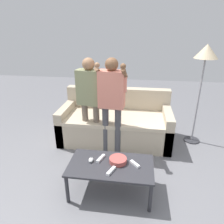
# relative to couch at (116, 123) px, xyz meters

# --- Properties ---
(ground_plane) EXTENTS (12.00, 12.00, 0.00)m
(ground_plane) POSITION_rel_couch_xyz_m (0.18, -1.32, -0.31)
(ground_plane) COLOR slate
(couch) EXTENTS (1.96, 0.94, 0.89)m
(couch) POSITION_rel_couch_xyz_m (0.00, 0.00, 0.00)
(couch) COLOR #B7A88E
(couch) RESTS_ON ground
(coffee_table) EXTENTS (1.03, 0.56, 0.41)m
(coffee_table) POSITION_rel_couch_xyz_m (0.11, -1.36, 0.06)
(coffee_table) COLOR #2D2D33
(coffee_table) RESTS_ON ground
(snack_bowl) EXTENTS (0.22, 0.22, 0.06)m
(snack_bowl) POSITION_rel_couch_xyz_m (0.19, -1.30, 0.13)
(snack_bowl) COLOR #B24C47
(snack_bowl) RESTS_ON coffee_table
(game_remote_nunchuk) EXTENTS (0.06, 0.09, 0.05)m
(game_remote_nunchuk) POSITION_rel_couch_xyz_m (-0.15, -1.33, 0.13)
(game_remote_nunchuk) COLOR white
(game_remote_nunchuk) RESTS_ON coffee_table
(floor_lamp) EXTENTS (0.37, 0.37, 1.72)m
(floor_lamp) POSITION_rel_couch_xyz_m (1.41, 0.10, 1.19)
(floor_lamp) COLOR #2D2D33
(floor_lamp) RESTS_ON ground
(player_left) EXTENTS (0.45, 0.36, 1.54)m
(player_left) POSITION_rel_couch_xyz_m (-0.38, -0.36, 0.66)
(player_left) COLOR #756656
(player_left) RESTS_ON ground
(player_center) EXTENTS (0.46, 0.34, 1.56)m
(player_center) POSITION_rel_couch_xyz_m (-0.01, -0.48, 0.68)
(player_center) COLOR #47474C
(player_center) RESTS_ON ground
(game_remote_wand_near) EXTENTS (0.10, 0.16, 0.03)m
(game_remote_wand_near) POSITION_rel_couch_xyz_m (0.13, -1.50, 0.12)
(game_remote_wand_near) COLOR white
(game_remote_wand_near) RESTS_ON coffee_table
(game_remote_wand_far) EXTENTS (0.13, 0.13, 0.03)m
(game_remote_wand_far) POSITION_rel_couch_xyz_m (0.40, -1.33, 0.12)
(game_remote_wand_far) COLOR white
(game_remote_wand_far) RESTS_ON coffee_table
(game_remote_wand_spare) EXTENTS (0.09, 0.17, 0.03)m
(game_remote_wand_spare) POSITION_rel_couch_xyz_m (-0.03, -1.28, 0.12)
(game_remote_wand_spare) COLOR white
(game_remote_wand_spare) RESTS_ON coffee_table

